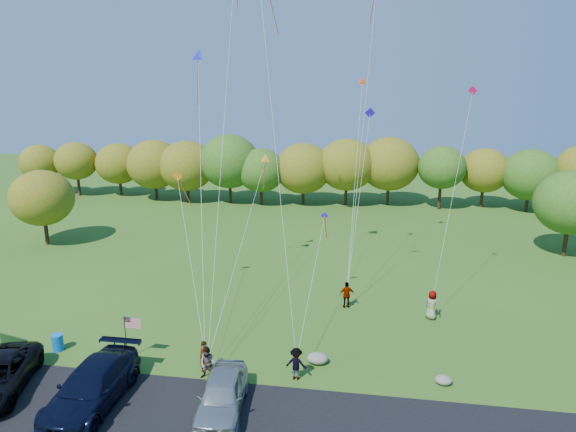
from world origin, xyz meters
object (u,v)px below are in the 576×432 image
(minivan_silver, at_px, (222,395))
(flyer_c, at_px, (296,364))
(flyer_d, at_px, (347,295))
(flyer_e, at_px, (432,305))
(flyer_b, at_px, (208,363))
(park_bench, at_px, (15,344))
(flyer_a, at_px, (205,356))
(trash_barrel, at_px, (58,342))
(minivan_navy, at_px, (92,387))

(minivan_silver, xyz_separation_m, flyer_c, (2.98, 3.23, -0.05))
(flyer_c, bearing_deg, flyer_d, -97.63)
(flyer_c, xyz_separation_m, flyer_e, (7.58, 8.04, 0.09))
(flyer_b, relative_size, flyer_c, 1.02)
(flyer_e, bearing_deg, flyer_c, 84.13)
(minivan_silver, xyz_separation_m, park_bench, (-12.81, 3.23, -0.31))
(minivan_silver, height_order, flyer_c, minivan_silver)
(flyer_d, distance_m, flyer_e, 5.48)
(flyer_b, xyz_separation_m, flyer_e, (12.04, 8.73, 0.08))
(park_bench, bearing_deg, flyer_c, 13.53)
(flyer_a, xyz_separation_m, trash_barrel, (-8.89, 0.76, -0.37))
(minivan_navy, bearing_deg, park_bench, 151.42)
(flyer_b, height_order, flyer_e, flyer_e)
(minivan_navy, relative_size, minivan_silver, 1.28)
(trash_barrel, bearing_deg, park_bench, -160.50)
(flyer_a, bearing_deg, flyer_d, 12.32)
(minivan_navy, height_order, flyer_e, minivan_navy)
(flyer_b, bearing_deg, minivan_silver, -54.61)
(flyer_b, relative_size, trash_barrel, 1.83)
(minivan_navy, height_order, minivan_silver, minivan_navy)
(flyer_c, distance_m, flyer_e, 11.06)
(flyer_b, bearing_deg, park_bench, -178.36)
(minivan_silver, height_order, flyer_a, minivan_silver)
(minivan_silver, bearing_deg, flyer_e, 41.20)
(flyer_b, relative_size, park_bench, 0.87)
(minivan_silver, distance_m, park_bench, 13.22)
(flyer_c, height_order, flyer_d, flyer_d)
(trash_barrel, bearing_deg, flyer_c, -3.09)
(flyer_c, distance_m, flyer_d, 9.13)
(flyer_a, height_order, flyer_b, flyer_b)
(minivan_silver, xyz_separation_m, trash_barrel, (-10.74, 3.97, -0.43))
(flyer_a, bearing_deg, park_bench, 140.38)
(flyer_b, height_order, trash_barrel, flyer_b)
(flyer_b, bearing_deg, flyer_a, 123.68)
(flyer_e, relative_size, park_bench, 0.95)
(minivan_silver, bearing_deg, flyer_c, 41.66)
(flyer_a, xyz_separation_m, park_bench, (-10.97, 0.02, -0.25))
(flyer_d, bearing_deg, flyer_c, 60.51)
(trash_barrel, bearing_deg, flyer_a, -4.86)
(minivan_navy, height_order, flyer_d, minivan_navy)
(flyer_d, xyz_separation_m, park_bench, (-17.95, -8.87, -0.31))
(flyer_a, bearing_deg, flyer_c, -39.33)
(minivan_silver, distance_m, flyer_c, 4.39)
(flyer_c, bearing_deg, flyer_e, -127.23)
(minivan_navy, distance_m, flyer_a, 5.65)
(minivan_silver, relative_size, flyer_e, 2.63)
(flyer_d, bearing_deg, flyer_a, 36.06)
(flyer_b, distance_m, flyer_d, 11.63)
(trash_barrel, bearing_deg, flyer_d, 27.11)
(flyer_b, relative_size, flyer_e, 0.92)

